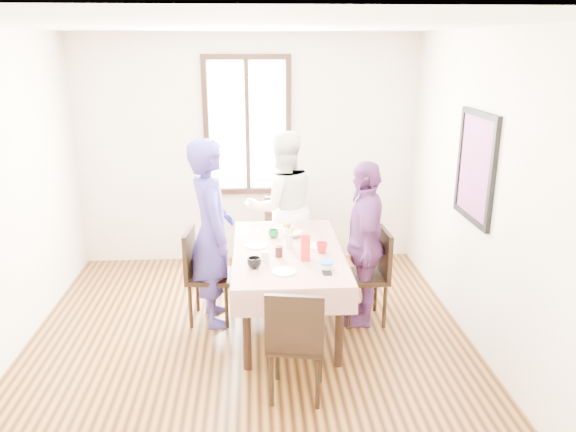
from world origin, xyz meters
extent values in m
plane|color=black|center=(0.00, 0.00, 0.00)|extent=(4.50, 4.50, 0.00)
plane|color=beige|center=(0.00, 2.25, 1.35)|extent=(4.00, 0.00, 4.00)
plane|color=beige|center=(2.00, 0.00, 1.35)|extent=(0.00, 4.50, 4.50)
cube|color=black|center=(0.00, 2.23, 1.65)|extent=(1.02, 0.06, 1.62)
cube|color=white|center=(0.00, 2.24, 1.65)|extent=(0.90, 0.02, 1.50)
cube|color=red|center=(1.98, 0.30, 1.55)|extent=(0.04, 0.76, 0.96)
cube|color=black|center=(0.36, 0.48, 0.38)|extent=(0.87, 1.61, 0.75)
cube|color=#5E0901|center=(0.36, 0.48, 0.76)|extent=(0.99, 1.73, 0.01)
cube|color=black|center=(-0.36, 0.63, 0.46)|extent=(0.46, 0.46, 0.91)
cube|color=black|center=(1.09, 0.53, 0.46)|extent=(0.44, 0.44, 0.91)
cube|color=black|center=(0.36, 1.58, 0.46)|extent=(0.48, 0.48, 0.91)
cube|color=black|center=(0.36, -0.62, 0.46)|extent=(0.49, 0.49, 0.91)
imported|color=#392F85|center=(-0.35, 0.63, 0.89)|extent=(0.56, 0.73, 1.77)
imported|color=white|center=(0.36, 1.56, 0.85)|extent=(0.96, 0.82, 1.70)
imported|color=#65326C|center=(1.07, 0.53, 0.79)|extent=(0.53, 0.97, 1.57)
imported|color=black|center=(0.05, 0.06, 0.81)|extent=(0.15, 0.15, 0.09)
imported|color=red|center=(0.66, 0.37, 0.81)|extent=(0.15, 0.15, 0.10)
imported|color=#0C7226|center=(0.25, 0.82, 0.80)|extent=(0.10, 0.10, 0.08)
imported|color=white|center=(0.43, 0.84, 0.79)|extent=(0.25, 0.25, 0.05)
cube|color=red|center=(0.50, 0.21, 0.88)|extent=(0.08, 0.08, 0.25)
cylinder|color=white|center=(0.66, 0.00, 0.79)|extent=(0.11, 0.11, 0.05)
cylinder|color=black|center=(0.27, 0.31, 0.81)|extent=(0.07, 0.07, 0.09)
cylinder|color=silver|center=(0.15, 0.20, 0.81)|extent=(0.07, 0.07, 0.09)
cube|color=black|center=(0.65, -0.07, 0.77)|extent=(0.07, 0.15, 0.01)
cylinder|color=silver|center=(0.38, 0.53, 0.82)|extent=(0.06, 0.06, 0.12)
cylinder|color=white|center=(0.08, 0.59, 0.77)|extent=(0.20, 0.20, 0.01)
cylinder|color=white|center=(0.63, 0.55, 0.77)|extent=(0.20, 0.20, 0.01)
cylinder|color=white|center=(0.37, 1.11, 0.77)|extent=(0.20, 0.20, 0.01)
cylinder|color=white|center=(0.30, -0.05, 0.77)|extent=(0.20, 0.20, 0.01)
cylinder|color=blue|center=(0.66, 0.00, 0.82)|extent=(0.12, 0.12, 0.01)
camera|label=1|loc=(0.07, -4.30, 2.57)|focal=34.75mm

